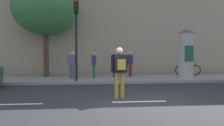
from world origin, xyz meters
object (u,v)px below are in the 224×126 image
object	(u,v)px
traffic_light	(76,26)
pedestrian_tallest	(130,62)
pedestrian_in_red_top	(72,63)
pedestrian_near_pole	(94,63)
bicycle_leaning	(188,70)
pedestrian_with_bag	(120,68)
street_tree	(46,7)
pedestrian_with_backpack	(116,63)
poster_column	(186,54)

from	to	relation	value
traffic_light	pedestrian_tallest	bearing A→B (deg)	36.07
pedestrian_in_red_top	pedestrian_near_pole	world-z (taller)	pedestrian_in_red_top
pedestrian_tallest	bicycle_leaning	xyz separation A→B (m)	(4.06, 0.43, -0.55)
traffic_light	bicycle_leaning	bearing A→B (deg)	21.18
traffic_light	pedestrian_near_pole	size ratio (longest dim) A/B	2.78
traffic_light	pedestrian_near_pole	bearing A→B (deg)	57.30
pedestrian_with_bag	bicycle_leaning	xyz separation A→B (m)	(5.74, 7.39, -0.54)
traffic_light	bicycle_leaning	distance (m)	8.33
pedestrian_near_pole	street_tree	bearing A→B (deg)	154.90
pedestrian_tallest	bicycle_leaning	world-z (taller)	pedestrian_tallest
pedestrian_with_backpack	pedestrian_near_pole	bearing A→B (deg)	-157.19
pedestrian_with_bag	pedestrian_tallest	size ratio (longest dim) A/B	1.11
pedestrian_in_red_top	bicycle_leaning	xyz separation A→B (m)	(7.71, 1.33, -0.53)
poster_column	pedestrian_near_pole	bearing A→B (deg)	170.60
street_tree	pedestrian_with_backpack	distance (m)	5.71
bicycle_leaning	poster_column	bearing A→B (deg)	-116.25
traffic_light	poster_column	size ratio (longest dim) A/B	1.49
traffic_light	pedestrian_with_bag	size ratio (longest dim) A/B	2.39
poster_column	pedestrian_with_backpack	distance (m)	4.24
pedestrian_with_backpack	pedestrian_tallest	size ratio (longest dim) A/B	0.93
street_tree	traffic_light	bearing A→B (deg)	-55.51
street_tree	pedestrian_near_pole	distance (m)	4.85
pedestrian_with_bag	pedestrian_in_red_top	bearing A→B (deg)	108.02
pedestrian_near_pole	bicycle_leaning	distance (m)	6.59
pedestrian_in_red_top	traffic_light	bearing A→B (deg)	-78.84
pedestrian_with_backpack	poster_column	bearing A→B (deg)	-20.41
pedestrian_with_bag	pedestrian_near_pole	distance (m)	6.09
pedestrian_with_bag	pedestrian_in_red_top	size ratio (longest dim) A/B	1.13
pedestrian_with_backpack	bicycle_leaning	world-z (taller)	pedestrian_with_backpack
traffic_light	pedestrian_in_red_top	distance (m)	2.52
traffic_light	street_tree	size ratio (longest dim) A/B	0.69
poster_column	pedestrian_tallest	distance (m)	3.50
poster_column	pedestrian_in_red_top	world-z (taller)	poster_column
street_tree	bicycle_leaning	distance (m)	10.26
pedestrian_in_red_top	poster_column	bearing A→B (deg)	-7.67
bicycle_leaning	pedestrian_tallest	bearing A→B (deg)	-173.96
traffic_light	pedestrian_with_backpack	bearing A→B (deg)	41.70
pedestrian_with_backpack	pedestrian_with_bag	bearing A→B (deg)	-96.05
pedestrian_with_backpack	pedestrian_tallest	bearing A→B (deg)	18.58
street_tree	pedestrian_tallest	distance (m)	6.43
street_tree	pedestrian_with_bag	world-z (taller)	street_tree
street_tree	pedestrian_in_red_top	size ratio (longest dim) A/B	3.94
pedestrian_near_pole	pedestrian_tallest	bearing A→B (deg)	21.08
pedestrian_with_backpack	traffic_light	bearing A→B (deg)	-138.30
pedestrian_in_red_top	pedestrian_tallest	world-z (taller)	pedestrian_tallest
poster_column	bicycle_leaning	world-z (taller)	poster_column
pedestrian_with_bag	street_tree	bearing A→B (deg)	116.29
pedestrian_with_backpack	pedestrian_tallest	xyz separation A→B (m)	(0.98, 0.33, 0.06)
poster_column	pedestrian_tallest	size ratio (longest dim) A/B	1.78
street_tree	pedestrian_with_bag	distance (m)	9.02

